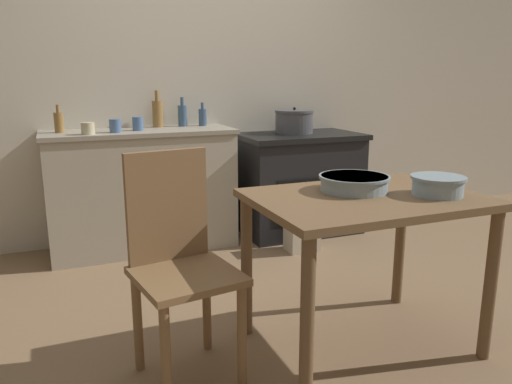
% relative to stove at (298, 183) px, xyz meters
% --- Properties ---
extents(ground_plane, '(14.00, 14.00, 0.00)m').
position_rel_stove_xyz_m(ground_plane, '(-0.73, -1.25, -0.41)').
color(ground_plane, '#896B4C').
extents(wall_back, '(8.00, 0.07, 2.55)m').
position_rel_stove_xyz_m(wall_back, '(-0.73, 0.33, 0.87)').
color(wall_back, beige).
rests_on(wall_back, ground_plane).
extents(counter_cabinet, '(1.35, 0.51, 0.88)m').
position_rel_stove_xyz_m(counter_cabinet, '(-1.26, 0.05, 0.04)').
color(counter_cabinet, '#B2A893').
rests_on(counter_cabinet, ground_plane).
extents(stove, '(0.97, 0.63, 0.81)m').
position_rel_stove_xyz_m(stove, '(0.00, 0.00, 0.00)').
color(stove, black).
rests_on(stove, ground_plane).
extents(work_table, '(1.02, 0.72, 0.74)m').
position_rel_stove_xyz_m(work_table, '(-0.56, -1.74, 0.22)').
color(work_table, brown).
rests_on(work_table, ground_plane).
extents(chair, '(0.46, 0.46, 0.96)m').
position_rel_stove_xyz_m(chair, '(-1.39, -1.61, 0.10)').
color(chair, olive).
rests_on(chair, ground_plane).
extents(flour_sack, '(0.23, 0.16, 0.30)m').
position_rel_stove_xyz_m(flour_sack, '(-0.20, -0.45, -0.26)').
color(flour_sack, beige).
rests_on(flour_sack, ground_plane).
extents(stock_pot, '(0.31, 0.31, 0.21)m').
position_rel_stove_xyz_m(stock_pot, '(-0.02, 0.05, 0.50)').
color(stock_pot, '#4C4C51').
rests_on(stock_pot, stove).
extents(mixing_bowl_large, '(0.24, 0.24, 0.09)m').
position_rel_stove_xyz_m(mixing_bowl_large, '(-0.26, -1.86, 0.38)').
color(mixing_bowl_large, '#93A8B2').
rests_on(mixing_bowl_large, work_table).
extents(mixing_bowl_small, '(0.33, 0.33, 0.07)m').
position_rel_stove_xyz_m(mixing_bowl_small, '(-0.56, -1.64, 0.37)').
color(mixing_bowl_small, '#93A8B2').
rests_on(mixing_bowl_small, work_table).
extents(bottle_far_left, '(0.08, 0.08, 0.27)m').
position_rel_stove_xyz_m(bottle_far_left, '(-1.09, 0.21, 0.58)').
color(bottle_far_left, olive).
rests_on(bottle_far_left, counter_cabinet).
extents(bottle_left, '(0.06, 0.06, 0.19)m').
position_rel_stove_xyz_m(bottle_left, '(-1.79, 0.09, 0.55)').
color(bottle_left, olive).
rests_on(bottle_left, counter_cabinet).
extents(bottle_mid_left, '(0.06, 0.06, 0.18)m').
position_rel_stove_xyz_m(bottle_mid_left, '(-0.75, 0.19, 0.55)').
color(bottle_mid_left, '#3D5675').
rests_on(bottle_mid_left, counter_cabinet).
extents(bottle_center_left, '(0.07, 0.07, 0.22)m').
position_rel_stove_xyz_m(bottle_center_left, '(-0.90, 0.21, 0.56)').
color(bottle_center_left, '#3D5675').
rests_on(bottle_center_left, counter_cabinet).
extents(cup_center, '(0.09, 0.09, 0.08)m').
position_rel_stove_xyz_m(cup_center, '(-1.62, -0.10, 0.52)').
color(cup_center, beige).
rests_on(cup_center, counter_cabinet).
extents(cup_center_right, '(0.08, 0.08, 0.09)m').
position_rel_stove_xyz_m(cup_center_right, '(-1.43, -0.05, 0.52)').
color(cup_center_right, '#4C6B99').
rests_on(cup_center_right, counter_cabinet).
extents(cup_mid_right, '(0.08, 0.08, 0.10)m').
position_rel_stove_xyz_m(cup_mid_right, '(-1.27, 0.03, 0.53)').
color(cup_mid_right, '#4C6B99').
rests_on(cup_mid_right, counter_cabinet).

